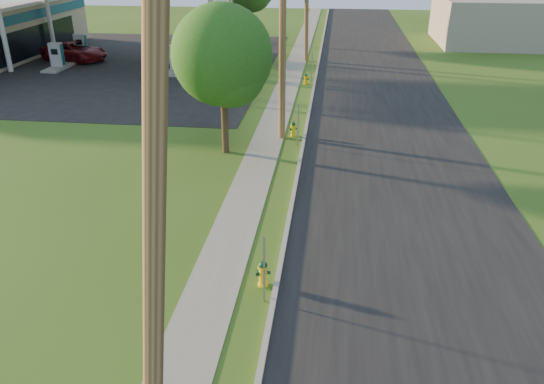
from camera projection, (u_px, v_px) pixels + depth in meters
The scene contains 21 objects.
road at pixel (404, 210), 18.80m from camera, with size 8.00×120.00×0.02m, color black.
curb at pixel (292, 202), 19.20m from camera, with size 0.15×120.00×0.15m, color gray.
sidewalk at pixel (245, 201), 19.41m from camera, with size 1.50×120.00×0.03m, color gray.
forecourt at pixel (102, 64), 40.69m from camera, with size 26.00×28.00×0.02m, color black.
utility_pole_near at pixel (154, 246), 7.42m from camera, with size 1.40×0.32×9.48m.
utility_pole_mid at pixel (283, 32), 23.48m from camera, with size 1.40×0.32×9.80m.
sign_post_near at pixel (264, 270), 13.63m from camera, with size 0.05×0.04×2.00m, color gray.
sign_post_mid at pixel (298, 125), 24.20m from camera, with size 0.05×0.04×2.00m, color gray.
sign_post_far at pixel (312, 67), 35.13m from camera, with size 0.05×0.04×2.00m, color gray.
fuel_pump_nw at pixel (57, 59), 38.86m from camera, with size 1.20×3.20×1.90m.
fuel_pump_ne at pixel (177, 62), 37.90m from camera, with size 1.20×3.20×1.90m.
fuel_pump_sw at pixel (81, 49), 42.44m from camera, with size 1.20×3.20×1.90m.
fuel_pump_se at pixel (191, 51), 41.48m from camera, with size 1.20×3.20×1.90m.
price_pylon at pixel (221, 6), 28.61m from camera, with size 0.34×2.04×6.85m.
distant_building at pixel (518, 21), 47.85m from camera, with size 14.00×10.00×4.00m, color gray.
tree_verge at pixel (224, 60), 22.05m from camera, with size 4.25×4.25×6.45m.
hydrant_near at pixel (263, 273), 14.54m from camera, with size 0.42×0.37×0.81m.
hydrant_mid at pixel (293, 129), 25.66m from camera, with size 0.39×0.35×0.75m.
hydrant_far at pixel (306, 79), 34.88m from camera, with size 0.38×0.34×0.73m.
car_red at pixel (74, 51), 41.48m from camera, with size 2.46×5.34×1.48m, color maroon.
car_silver at pixel (177, 56), 40.13m from camera, with size 1.57×3.89×1.33m, color #A7A9AE.
Camera 1 is at (1.80, -7.13, 8.69)m, focal length 35.00 mm.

